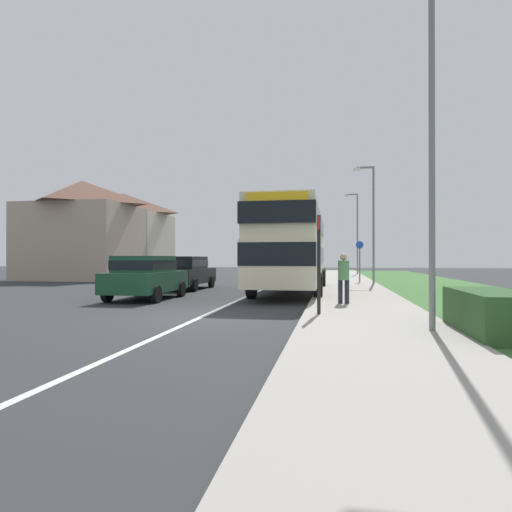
# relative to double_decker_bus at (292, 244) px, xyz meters

# --- Properties ---
(ground_plane) EXTENTS (120.00, 120.00, 0.00)m
(ground_plane) POSITION_rel_double_decker_bus_xyz_m (-1.57, -8.14, -2.14)
(ground_plane) COLOR #2D3033
(lane_marking_centre) EXTENTS (0.14, 60.00, 0.01)m
(lane_marking_centre) POSITION_rel_double_decker_bus_xyz_m (-1.57, -0.14, -2.14)
(lane_marking_centre) COLOR silver
(lane_marking_centre) RESTS_ON ground_plane
(pavement_near_side) EXTENTS (3.20, 68.00, 0.12)m
(pavement_near_side) POSITION_rel_double_decker_bus_xyz_m (2.63, -2.14, -2.08)
(pavement_near_side) COLOR #9E998E
(pavement_near_side) RESTS_ON ground_plane
(grass_verge_seaward) EXTENTS (6.00, 68.00, 0.08)m
(grass_verge_seaward) POSITION_rel_double_decker_bus_xyz_m (6.93, -2.14, -2.10)
(grass_verge_seaward) COLOR #3D6B33
(grass_verge_seaward) RESTS_ON ground_plane
(roadside_hedge) EXTENTS (1.10, 2.72, 0.90)m
(roadside_hedge) POSITION_rel_double_decker_bus_xyz_m (4.73, -10.06, -1.69)
(roadside_hedge) COLOR #2D5128
(roadside_hedge) RESTS_ON ground_plane
(double_decker_bus) EXTENTS (2.80, 10.58, 3.70)m
(double_decker_bus) POSITION_rel_double_decker_bus_xyz_m (0.00, 0.00, 0.00)
(double_decker_bus) COLOR beige
(double_decker_bus) RESTS_ON ground_plane
(parked_car_dark_green) EXTENTS (1.99, 3.94, 1.60)m
(parked_car_dark_green) POSITION_rel_double_decker_bus_xyz_m (-5.02, -3.96, -1.26)
(parked_car_dark_green) COLOR #19472D
(parked_car_dark_green) RESTS_ON ground_plane
(parked_car_black) EXTENTS (1.91, 4.47, 1.60)m
(parked_car_black) POSITION_rel_double_decker_bus_xyz_m (-5.28, 1.20, -1.26)
(parked_car_black) COLOR black
(parked_car_black) RESTS_ON ground_plane
(pedestrian_at_stop) EXTENTS (0.34, 0.34, 1.67)m
(pedestrian_at_stop) POSITION_rel_double_decker_bus_xyz_m (2.10, -5.29, -1.17)
(pedestrian_at_stop) COLOR #23232D
(pedestrian_at_stop) RESTS_ON ground_plane
(bus_stop_sign) EXTENTS (0.09, 0.52, 2.60)m
(bus_stop_sign) POSITION_rel_double_decker_bus_xyz_m (1.43, -7.94, -0.60)
(bus_stop_sign) COLOR black
(bus_stop_sign) RESTS_ON ground_plane
(cycle_route_sign) EXTENTS (0.44, 0.08, 2.52)m
(cycle_route_sign) POSITION_rel_double_decker_bus_xyz_m (3.32, 7.02, -0.71)
(cycle_route_sign) COLOR slate
(cycle_route_sign) RESTS_ON ground_plane
(street_lamp_near) EXTENTS (1.14, 0.20, 7.98)m
(street_lamp_near) POSITION_rel_double_decker_bus_xyz_m (3.59, -9.99, 2.40)
(street_lamp_near) COLOR slate
(street_lamp_near) RESTS_ON ground_plane
(street_lamp_mid) EXTENTS (1.14, 0.20, 6.61)m
(street_lamp_mid) POSITION_rel_double_decker_bus_xyz_m (3.87, 5.72, 1.70)
(street_lamp_mid) COLOR slate
(street_lamp_mid) RESTS_ON ground_plane
(street_lamp_far) EXTENTS (1.14, 0.20, 7.20)m
(street_lamp_far) POSITION_rel_double_decker_bus_xyz_m (3.78, 20.04, 2.01)
(street_lamp_far) COLOR slate
(street_lamp_far) RESTS_ON ground_plane
(house_terrace_far_side) EXTENTS (7.19, 12.07, 7.08)m
(house_terrace_far_side) POSITION_rel_double_decker_bus_xyz_m (-15.97, 12.33, 1.40)
(house_terrace_far_side) COLOR tan
(house_terrace_far_side) RESTS_ON ground_plane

